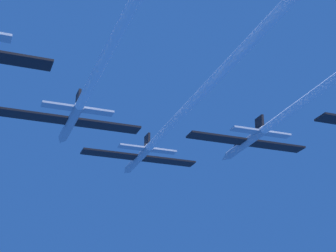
{
  "coord_description": "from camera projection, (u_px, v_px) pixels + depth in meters",
  "views": [
    {
      "loc": [
        -25.16,
        -85.62,
        -30.92
      ],
      "look_at": [
        0.29,
        -15.9,
        -0.11
      ],
      "focal_mm": 60.13,
      "sensor_mm": 36.0,
      "label": 1
    }
  ],
  "objects": [
    {
      "name": "jet_lead",
      "position": [
        172.0,
        123.0,
        80.43
      ],
      "size": [
        19.49,
        59.1,
        3.23
      ],
      "color": "#B2BAC6"
    },
    {
      "name": "jet_left_wing",
      "position": [
        105.0,
        56.0,
        61.08
      ],
      "size": [
        19.49,
        66.69,
        3.23
      ],
      "color": "#B2BAC6"
    },
    {
      "name": "jet_right_wing",
      "position": [
        319.0,
        90.0,
        70.41
      ],
      "size": [
        19.49,
        67.4,
        3.23
      ],
      "color": "#B2BAC6"
    }
  ]
}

